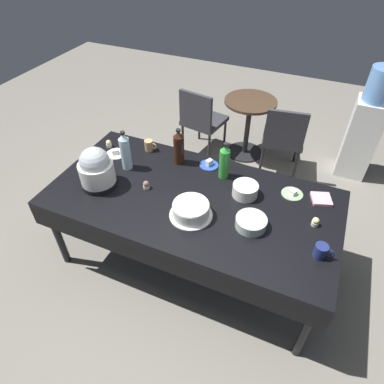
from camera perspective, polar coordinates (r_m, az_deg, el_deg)
ground at (r=3.11m, az=0.00°, el=-11.07°), size 9.00×9.00×0.00m
potluck_table at (r=2.59m, az=0.00°, el=-1.84°), size 2.20×1.10×0.75m
frosted_layer_cake at (r=2.37m, az=-0.19°, el=-3.10°), size 0.31×0.31×0.11m
slow_cooker at (r=2.66m, az=-15.92°, el=3.76°), size 0.28×0.28×0.34m
glass_salad_bowl at (r=2.35m, az=9.97°, el=-5.10°), size 0.22×0.22×0.07m
ceramic_snack_bowl at (r=2.57m, az=9.00°, el=0.33°), size 0.19×0.19×0.10m
dessert_plate_sage at (r=2.68m, az=16.63°, el=-0.21°), size 0.16×0.16×0.04m
dessert_plate_white at (r=3.05m, az=-12.83°, el=6.43°), size 0.17×0.17×0.05m
dessert_plate_cobalt at (r=2.85m, az=2.91°, el=4.72°), size 0.16×0.16×0.06m
cupcake_rose at (r=3.16m, az=-13.93°, el=7.94°), size 0.05×0.05×0.07m
cupcake_lemon at (r=2.47m, az=20.20°, el=-4.78°), size 0.05×0.05×0.07m
cupcake_mint at (r=2.63m, az=-7.78°, el=1.18°), size 0.05×0.05×0.07m
soda_bottle_cola at (r=2.81m, az=-2.26°, el=7.56°), size 0.09×0.09×0.32m
soda_bottle_lime_soda at (r=2.66m, az=5.50°, el=5.18°), size 0.08×0.08×0.32m
soda_bottle_water at (r=2.79m, az=-11.23°, el=6.76°), size 0.08×0.08×0.35m
coffee_mug_tan at (r=3.04m, az=-7.27°, el=7.84°), size 0.12×0.08×0.10m
coffee_mug_navy at (r=2.29m, az=21.05°, el=-9.33°), size 0.13×0.08×0.10m
paper_napkin_stack at (r=2.70m, az=21.07°, el=-1.13°), size 0.18×0.18×0.02m
maroon_chair_left at (r=4.05m, az=1.57°, el=12.40°), size 0.51×0.51×0.85m
maroon_chair_right at (r=3.85m, az=15.27°, el=9.13°), size 0.50×0.50×0.85m
round_cafe_table at (r=4.10m, az=9.59°, el=12.31°), size 0.60×0.60×0.72m
water_cooler at (r=4.12m, az=27.25°, el=9.68°), size 0.32×0.32×1.24m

